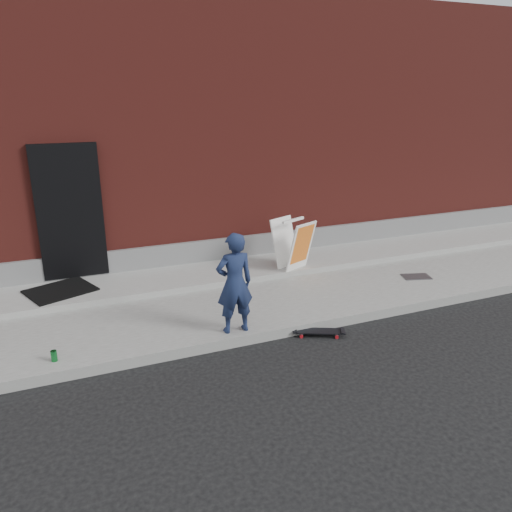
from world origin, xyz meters
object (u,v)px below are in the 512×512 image
child (235,283)px  pizza_sign (294,244)px  soda_can (54,356)px  skateboard (319,331)px

child → pizza_sign: bearing=-134.6°
pizza_sign → soda_can: size_ratio=6.57×
pizza_sign → soda_can: pizza_sign is taller
child → pizza_sign: child is taller
soda_can → pizza_sign: bearing=22.4°
child → skateboard: bearing=164.5°
child → soda_can: bearing=-1.5°
child → soda_can: child is taller
child → skateboard: (1.14, -0.33, -0.79)m
skateboard → pizza_sign: 2.28m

